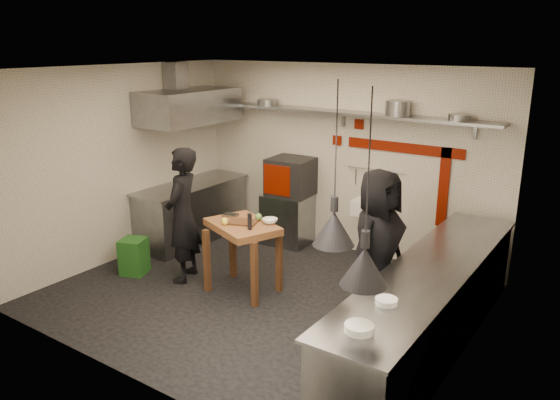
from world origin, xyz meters
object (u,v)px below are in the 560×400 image
Objects in this scene: green_bin at (134,256)px; chef_right at (377,247)px; oven_stand at (288,218)px; chef_left at (183,215)px; combi_oven at (291,177)px; prep_table at (243,257)px.

chef_right is (3.30, 0.68, 0.65)m from green_bin.
oven_stand is at bearing 63.91° from green_bin.
combi_oven is at bearing 145.75° from chef_left.
prep_table is at bearing 104.37° from chef_right.
oven_stand is at bearing 61.05° from chef_right.
oven_stand is 2.04m from chef_left.
green_bin is at bearing -90.43° from chef_left.
combi_oven is at bearing 62.78° from green_bin.
prep_table reaches higher than oven_stand.
chef_left is at bearing -148.65° from prep_table.
combi_oven is 2.66m from chef_right.
green_bin is 3.43m from chef_right.
prep_table is 1.79m from chef_right.
oven_stand is 0.69m from combi_oven.
prep_table is at bearing 77.70° from chef_left.
chef_right is at bearing 77.15° from chef_left.
chef_left reaches higher than prep_table.
prep_table is 1.00m from chef_left.
chef_left reaches higher than combi_oven.
green_bin is 0.54× the size of prep_table.
prep_table reaches higher than green_bin.
chef_right reaches higher than prep_table.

